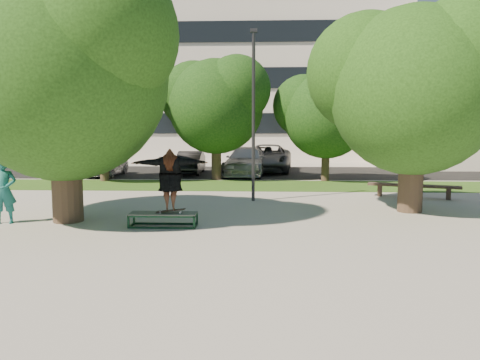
{
  "coord_description": "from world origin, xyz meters",
  "views": [
    {
      "loc": [
        1.24,
        -11.87,
        2.65
      ],
      "look_at": [
        0.71,
        0.6,
        1.25
      ],
      "focal_mm": 35.0,
      "sensor_mm": 36.0,
      "label": 1
    }
  ],
  "objects_px": {
    "tree_left": "(60,63)",
    "bystander": "(4,191)",
    "grind_box": "(163,220)",
    "bench": "(413,187)",
    "tree_right": "(411,81)",
    "car_silver_a": "(107,164)",
    "car_grey": "(268,158)",
    "car_dark": "(190,163)",
    "lamppost": "(253,114)",
    "car_silver_b": "(247,161)"
  },
  "relations": [
    {
      "from": "tree_right",
      "to": "tree_left",
      "type": "bearing_deg",
      "value": -168.97
    },
    {
      "from": "lamppost",
      "to": "car_dark",
      "type": "bearing_deg",
      "value": 111.02
    },
    {
      "from": "tree_left",
      "to": "grind_box",
      "type": "relative_size",
      "value": 3.95
    },
    {
      "from": "bench",
      "to": "car_grey",
      "type": "distance_m",
      "value": 11.8
    },
    {
      "from": "tree_right",
      "to": "car_silver_a",
      "type": "xyz_separation_m",
      "value": [
        -13.12,
        10.42,
        -3.45
      ]
    },
    {
      "from": "bench",
      "to": "car_silver_a",
      "type": "height_order",
      "value": "car_silver_a"
    },
    {
      "from": "bystander",
      "to": "car_grey",
      "type": "xyz_separation_m",
      "value": [
        7.55,
        15.84,
        -0.1
      ]
    },
    {
      "from": "grind_box",
      "to": "bench",
      "type": "distance_m",
      "value": 10.12
    },
    {
      "from": "tree_right",
      "to": "grind_box",
      "type": "distance_m",
      "value": 8.68
    },
    {
      "from": "tree_right",
      "to": "grind_box",
      "type": "xyz_separation_m",
      "value": [
        -7.27,
        -2.67,
        -3.9
      ]
    },
    {
      "from": "tree_left",
      "to": "car_dark",
      "type": "bearing_deg",
      "value": 83.8
    },
    {
      "from": "tree_right",
      "to": "bench",
      "type": "distance_m",
      "value": 4.82
    },
    {
      "from": "tree_right",
      "to": "bench",
      "type": "relative_size",
      "value": 1.97
    },
    {
      "from": "bystander",
      "to": "car_grey",
      "type": "relative_size",
      "value": 0.31
    },
    {
      "from": "grind_box",
      "to": "car_dark",
      "type": "xyz_separation_m",
      "value": [
        -1.44,
        14.46,
        0.46
      ]
    },
    {
      "from": "car_silver_a",
      "to": "car_grey",
      "type": "distance_m",
      "value": 9.4
    },
    {
      "from": "car_dark",
      "to": "car_silver_b",
      "type": "bearing_deg",
      "value": -10.63
    },
    {
      "from": "tree_left",
      "to": "car_silver_a",
      "type": "xyz_separation_m",
      "value": [
        -2.91,
        12.41,
        -3.78
      ]
    },
    {
      "from": "car_silver_a",
      "to": "car_grey",
      "type": "bearing_deg",
      "value": 20.05
    },
    {
      "from": "bench",
      "to": "car_silver_b",
      "type": "relative_size",
      "value": 0.62
    },
    {
      "from": "lamppost",
      "to": "car_dark",
      "type": "height_order",
      "value": "lamppost"
    },
    {
      "from": "tree_left",
      "to": "car_silver_b",
      "type": "xyz_separation_m",
      "value": [
        4.79,
        13.2,
        -3.65
      ]
    },
    {
      "from": "bystander",
      "to": "bench",
      "type": "xyz_separation_m",
      "value": [
        12.92,
        5.34,
        -0.49
      ]
    },
    {
      "from": "grind_box",
      "to": "car_silver_b",
      "type": "bearing_deg",
      "value": 82.39
    },
    {
      "from": "lamppost",
      "to": "bench",
      "type": "distance_m",
      "value": 6.73
    },
    {
      "from": "car_grey",
      "to": "bench",
      "type": "bearing_deg",
      "value": -57.97
    },
    {
      "from": "car_silver_a",
      "to": "tree_left",
      "type": "bearing_deg",
      "value": -75.38
    },
    {
      "from": "bench",
      "to": "car_grey",
      "type": "relative_size",
      "value": 0.56
    },
    {
      "from": "car_dark",
      "to": "car_grey",
      "type": "bearing_deg",
      "value": 19.31
    },
    {
      "from": "grind_box",
      "to": "bench",
      "type": "relative_size",
      "value": 0.55
    },
    {
      "from": "car_silver_a",
      "to": "car_grey",
      "type": "relative_size",
      "value": 0.64
    },
    {
      "from": "grind_box",
      "to": "car_silver_a",
      "type": "xyz_separation_m",
      "value": [
        -5.85,
        13.09,
        0.46
      ]
    },
    {
      "from": "tree_right",
      "to": "car_silver_a",
      "type": "bearing_deg",
      "value": 141.55
    },
    {
      "from": "lamppost",
      "to": "grind_box",
      "type": "bearing_deg",
      "value": -117.18
    },
    {
      "from": "car_silver_b",
      "to": "car_silver_a",
      "type": "bearing_deg",
      "value": -167.49
    },
    {
      "from": "car_silver_a",
      "to": "car_dark",
      "type": "height_order",
      "value": "car_dark"
    },
    {
      "from": "tree_left",
      "to": "tree_right",
      "type": "distance_m",
      "value": 10.41
    },
    {
      "from": "car_dark",
      "to": "bystander",
      "type": "bearing_deg",
      "value": -102.64
    },
    {
      "from": "lamppost",
      "to": "grind_box",
      "type": "height_order",
      "value": "lamppost"
    },
    {
      "from": "tree_left",
      "to": "bystander",
      "type": "distance_m",
      "value": 3.86
    },
    {
      "from": "car_dark",
      "to": "car_silver_a",
      "type": "bearing_deg",
      "value": -163.17
    },
    {
      "from": "lamppost",
      "to": "car_silver_b",
      "type": "distance_m",
      "value": 9.6
    },
    {
      "from": "bystander",
      "to": "car_silver_a",
      "type": "bearing_deg",
      "value": 81.53
    },
    {
      "from": "lamppost",
      "to": "grind_box",
      "type": "relative_size",
      "value": 3.39
    },
    {
      "from": "tree_right",
      "to": "car_silver_b",
      "type": "distance_m",
      "value": 12.88
    },
    {
      "from": "bystander",
      "to": "car_grey",
      "type": "height_order",
      "value": "bystander"
    },
    {
      "from": "bystander",
      "to": "bench",
      "type": "distance_m",
      "value": 13.99
    },
    {
      "from": "tree_left",
      "to": "grind_box",
      "type": "bearing_deg",
      "value": -13.05
    },
    {
      "from": "car_dark",
      "to": "lamppost",
      "type": "bearing_deg",
      "value": -69.51
    },
    {
      "from": "tree_left",
      "to": "bystander",
      "type": "relative_size",
      "value": 3.88
    }
  ]
}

